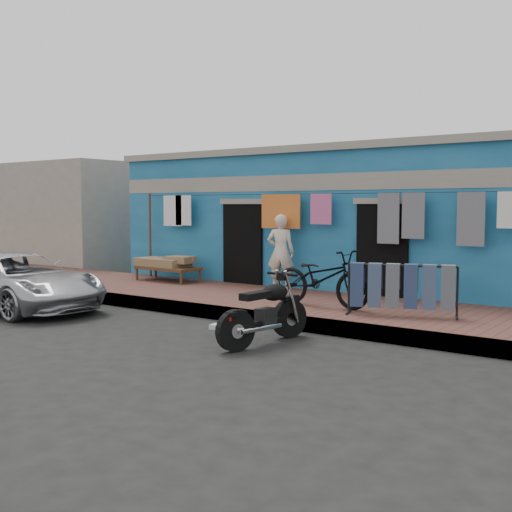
{
  "coord_description": "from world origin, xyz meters",
  "views": [
    {
      "loc": [
        6.82,
        -7.26,
        2.06
      ],
      "look_at": [
        0.0,
        2.0,
        1.15
      ],
      "focal_mm": 45.0,
      "sensor_mm": 36.0,
      "label": 1
    }
  ],
  "objects_px": {
    "bicycle": "(322,272)",
    "charpoy": "(168,269)",
    "jeans_rack": "(402,289)",
    "seated_person": "(281,252)",
    "motorcycle": "(264,310)",
    "car": "(18,281)"
  },
  "relations": [
    {
      "from": "charpoy",
      "to": "seated_person",
      "type": "bearing_deg",
      "value": 5.42
    },
    {
      "from": "jeans_rack",
      "to": "bicycle",
      "type": "bearing_deg",
      "value": 178.4
    },
    {
      "from": "seated_person",
      "to": "car",
      "type": "bearing_deg",
      "value": 26.41
    },
    {
      "from": "seated_person",
      "to": "charpoy",
      "type": "height_order",
      "value": "seated_person"
    },
    {
      "from": "car",
      "to": "seated_person",
      "type": "height_order",
      "value": "seated_person"
    },
    {
      "from": "seated_person",
      "to": "motorcycle",
      "type": "distance_m",
      "value": 4.36
    },
    {
      "from": "car",
      "to": "seated_person",
      "type": "bearing_deg",
      "value": -39.58
    },
    {
      "from": "jeans_rack",
      "to": "charpoy",
      "type": "bearing_deg",
      "value": 169.36
    },
    {
      "from": "motorcycle",
      "to": "jeans_rack",
      "type": "relative_size",
      "value": 0.88
    },
    {
      "from": "motorcycle",
      "to": "car",
      "type": "bearing_deg",
      "value": -173.44
    },
    {
      "from": "bicycle",
      "to": "motorcycle",
      "type": "distance_m",
      "value": 2.3
    },
    {
      "from": "bicycle",
      "to": "jeans_rack",
      "type": "distance_m",
      "value": 1.56
    },
    {
      "from": "bicycle",
      "to": "jeans_rack",
      "type": "bearing_deg",
      "value": -88.98
    },
    {
      "from": "bicycle",
      "to": "charpoy",
      "type": "distance_m",
      "value": 5.11
    },
    {
      "from": "seated_person",
      "to": "charpoy",
      "type": "bearing_deg",
      "value": -16.84
    },
    {
      "from": "car",
      "to": "charpoy",
      "type": "xyz_separation_m",
      "value": [
        0.47,
        3.73,
        -0.04
      ]
    },
    {
      "from": "seated_person",
      "to": "motorcycle",
      "type": "xyz_separation_m",
      "value": [
        2.22,
        -3.71,
        -0.55
      ]
    },
    {
      "from": "seated_person",
      "to": "motorcycle",
      "type": "relative_size",
      "value": 1.0
    },
    {
      "from": "car",
      "to": "jeans_rack",
      "type": "distance_m",
      "value": 7.41
    },
    {
      "from": "motorcycle",
      "to": "charpoy",
      "type": "relative_size",
      "value": 0.93
    },
    {
      "from": "motorcycle",
      "to": "charpoy",
      "type": "bearing_deg",
      "value": 150.57
    },
    {
      "from": "car",
      "to": "seated_person",
      "type": "relative_size",
      "value": 2.52
    }
  ]
}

